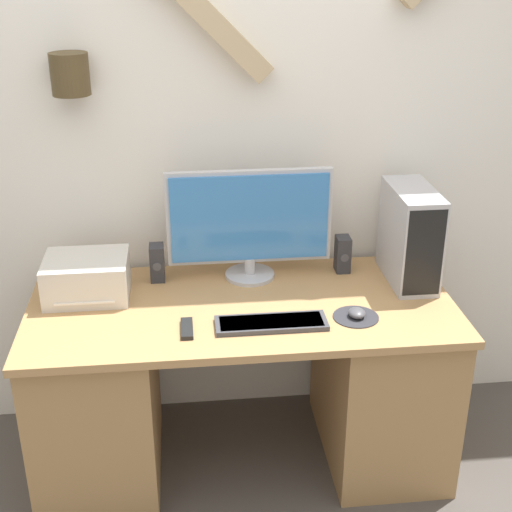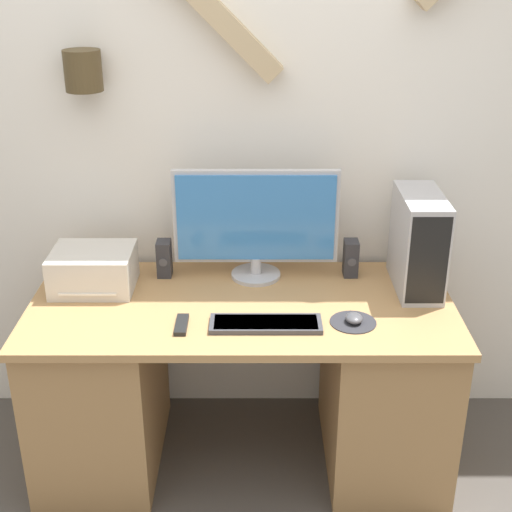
{
  "view_description": "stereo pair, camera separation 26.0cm",
  "coord_description": "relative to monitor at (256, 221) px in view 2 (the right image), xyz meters",
  "views": [
    {
      "loc": [
        -0.21,
        -1.99,
        1.98
      ],
      "look_at": [
        0.05,
        0.37,
        0.91
      ],
      "focal_mm": 50.0,
      "sensor_mm": 36.0,
      "label": 1
    },
    {
      "loc": [
        0.05,
        -2.0,
        1.98
      ],
      "look_at": [
        0.05,
        0.37,
        0.91
      ],
      "focal_mm": 50.0,
      "sensor_mm": 36.0,
      "label": 2
    }
  ],
  "objects": [
    {
      "name": "computer_tower",
      "position": [
        0.62,
        -0.1,
        -0.05
      ],
      "size": [
        0.16,
        0.36,
        0.38
      ],
      "color": "#B2B2B7",
      "rests_on": "desk"
    },
    {
      "name": "printer",
      "position": [
        -0.63,
        -0.1,
        -0.16
      ],
      "size": [
        0.31,
        0.26,
        0.16
      ],
      "color": "beige",
      "rests_on": "desk"
    },
    {
      "name": "mouse",
      "position": [
        0.35,
        -0.38,
        -0.22
      ],
      "size": [
        0.06,
        0.07,
        0.03
      ],
      "color": "#4C4C51",
      "rests_on": "mousepad"
    },
    {
      "name": "speaker_right",
      "position": [
        0.38,
        0.01,
        -0.16
      ],
      "size": [
        0.06,
        0.08,
        0.15
      ],
      "color": "#2D2D33",
      "rests_on": "desk"
    },
    {
      "name": "keyboard",
      "position": [
        0.04,
        -0.41,
        -0.23
      ],
      "size": [
        0.4,
        0.13,
        0.02
      ],
      "color": "#3D3D42",
      "rests_on": "desk"
    },
    {
      "name": "mousepad",
      "position": [
        0.35,
        -0.38,
        -0.24
      ],
      "size": [
        0.17,
        0.17,
        0.0
      ],
      "color": "#2D2D33",
      "rests_on": "desk"
    },
    {
      "name": "speaker_left",
      "position": [
        -0.37,
        0.01,
        -0.16
      ],
      "size": [
        0.06,
        0.08,
        0.15
      ],
      "color": "#2D2D33",
      "rests_on": "desk"
    },
    {
      "name": "desk",
      "position": [
        -0.05,
        -0.23,
        -0.59
      ],
      "size": [
        1.6,
        0.73,
        0.72
      ],
      "color": "tan",
      "rests_on": "ground_plane"
    },
    {
      "name": "wall_back",
      "position": [
        -0.04,
        0.19,
        0.4
      ],
      "size": [
        6.4,
        0.19,
        2.7
      ],
      "color": "white",
      "rests_on": "ground_plane"
    },
    {
      "name": "remote_control",
      "position": [
        -0.26,
        -0.41,
        -0.23
      ],
      "size": [
        0.04,
        0.14,
        0.02
      ],
      "color": "black",
      "rests_on": "desk"
    },
    {
      "name": "monitor",
      "position": [
        0.0,
        0.0,
        0.0
      ],
      "size": [
        0.65,
        0.2,
        0.45
      ],
      "color": "#B7B7BC",
      "rests_on": "desk"
    }
  ]
}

